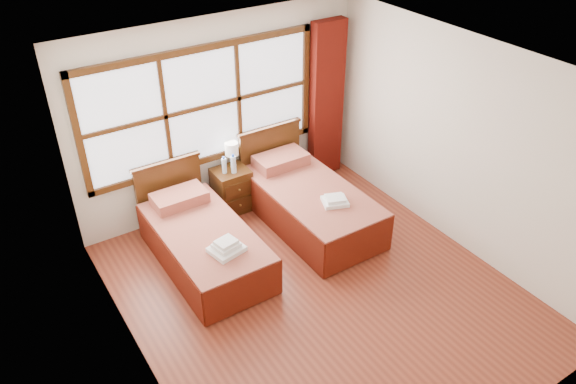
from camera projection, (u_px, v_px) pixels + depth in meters
floor at (319, 292)px, 6.36m from camera, size 4.50×4.50×0.00m
ceiling at (327, 73)px, 4.94m from camera, size 4.50×4.50×0.00m
wall_back at (220, 116)px, 7.24m from camera, size 4.00×0.00×4.00m
wall_left at (131, 267)px, 4.74m from camera, size 0.00×4.50×4.50m
wall_right at (461, 145)px, 6.56m from camera, size 0.00×4.50×4.50m
window at (203, 107)px, 6.99m from camera, size 3.16×0.06×1.56m
curtain at (326, 101)px, 7.94m from camera, size 0.50×0.16×2.30m
bed_left at (203, 242)px, 6.66m from camera, size 0.97×1.99×0.94m
bed_right at (308, 202)px, 7.34m from camera, size 1.04×2.06×1.01m
nightstand at (232, 190)px, 7.58m from camera, size 0.46×0.45×0.61m
towels_left at (226, 247)px, 6.14m from camera, size 0.40×0.37×0.15m
towels_right at (335, 201)px, 6.88m from camera, size 0.38×0.35×0.09m
lamp at (232, 150)px, 7.39m from camera, size 0.18×0.18×0.35m
bottle_near at (224, 165)px, 7.31m from camera, size 0.06×0.06×0.24m
bottle_far at (233, 164)px, 7.31m from camera, size 0.07×0.07×0.27m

